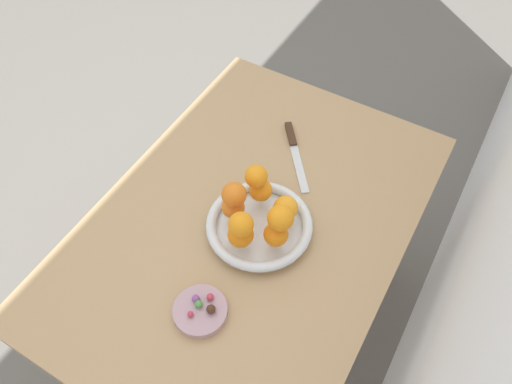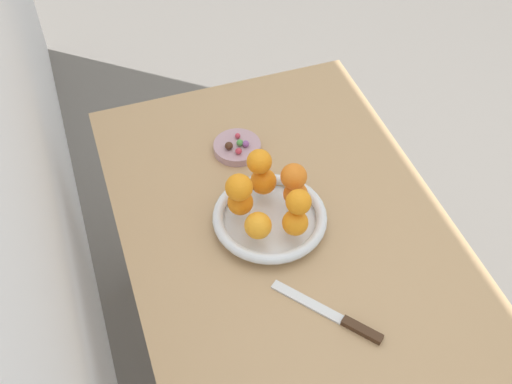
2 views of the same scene
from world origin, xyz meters
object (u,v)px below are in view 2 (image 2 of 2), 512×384
(orange_2, at_px, (263,181))
(orange_4, at_px, (258,226))
(candy_ball_1, at_px, (238,136))
(orange_5, at_px, (294,176))
(knife, at_px, (336,316))
(orange_1, at_px, (296,194))
(orange_6, at_px, (299,202))
(fruit_bowl, at_px, (270,218))
(orange_7, at_px, (239,187))
(dining_table, at_px, (284,247))
(candy_dish, at_px, (237,147))
(candy_ball_3, at_px, (246,144))
(candy_ball_0, at_px, (239,151))
(candy_ball_2, at_px, (240,143))
(candy_ball_4, at_px, (229,146))
(orange_8, at_px, (259,162))
(orange_0, at_px, (296,222))
(orange_3, at_px, (240,202))

(orange_2, distance_m, orange_4, 0.13)
(candy_ball_1, bearing_deg, orange_5, -169.69)
(knife, bearing_deg, orange_1, -4.13)
(orange_2, xyz_separation_m, orange_6, (-0.13, -0.03, 0.06))
(fruit_bowl, relative_size, orange_4, 4.34)
(orange_7, height_order, knife, orange_7)
(dining_table, relative_size, candy_ball_1, 77.04)
(dining_table, distance_m, candy_dish, 0.30)
(orange_5, height_order, candy_ball_1, orange_5)
(candy_ball_1, height_order, candy_ball_3, candy_ball_3)
(orange_7, relative_size, candy_ball_0, 3.69)
(fruit_bowl, distance_m, candy_ball_1, 0.29)
(fruit_bowl, height_order, candy_ball_3, same)
(candy_ball_2, xyz_separation_m, candy_ball_4, (-0.00, 0.03, 0.00))
(fruit_bowl, height_order, orange_2, orange_2)
(dining_table, relative_size, candy_dish, 8.85)
(orange_7, bearing_deg, knife, -159.61)
(orange_2, height_order, candy_ball_3, orange_2)
(knife, bearing_deg, candy_ball_4, 7.18)
(orange_2, bearing_deg, orange_5, -138.12)
(orange_6, relative_size, candy_ball_4, 2.73)
(dining_table, bearing_deg, knife, -177.73)
(orange_1, xyz_separation_m, orange_6, (-0.07, 0.02, 0.06))
(orange_7, bearing_deg, orange_8, -48.56)
(fruit_bowl, xyz_separation_m, orange_8, (0.08, -0.00, 0.11))
(candy_dish, bearing_deg, candy_ball_4, 109.91)
(orange_1, bearing_deg, orange_0, 159.22)
(orange_2, bearing_deg, orange_1, -135.97)
(fruit_bowl, height_order, candy_ball_4, candy_ball_4)
(candy_dish, relative_size, orange_6, 2.15)
(candy_ball_0, distance_m, knife, 0.52)
(candy_dish, relative_size, candy_ball_4, 5.86)
(candy_ball_3, height_order, knife, candy_ball_3)
(fruit_bowl, relative_size, orange_6, 4.66)
(dining_table, relative_size, candy_ball_2, 60.94)
(orange_3, xyz_separation_m, orange_7, (-0.01, 0.00, 0.06))
(dining_table, xyz_separation_m, orange_4, (-0.04, 0.08, 0.16))
(orange_2, relative_size, orange_4, 1.01)
(orange_5, bearing_deg, knife, 177.11)
(fruit_bowl, relative_size, candy_ball_4, 12.71)
(orange_4, bearing_deg, candy_ball_1, -9.91)
(orange_4, height_order, candy_ball_4, orange_4)
(orange_4, bearing_deg, candy_ball_3, -13.07)
(orange_6, xyz_separation_m, knife, (-0.22, -0.00, -0.12))
(orange_1, bearing_deg, dining_table, 130.15)
(orange_0, xyz_separation_m, candy_ball_0, (0.30, 0.04, -0.04))
(fruit_bowl, relative_size, knife, 1.24)
(orange_5, xyz_separation_m, candy_ball_4, (0.24, 0.08, -0.10))
(orange_5, relative_size, knife, 0.28)
(candy_dish, xyz_separation_m, candy_ball_1, (0.02, -0.01, 0.02))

